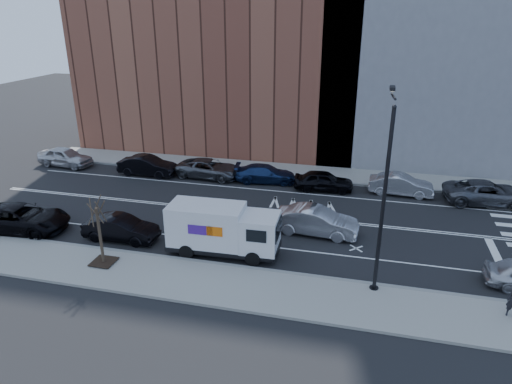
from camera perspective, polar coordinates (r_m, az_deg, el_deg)
The scene contains 21 objects.
ground at distance 30.41m, azimuth 1.31°, elevation -2.83°, with size 120.00×120.00×0.00m, color black.
sidewalk_near at distance 22.92m, azimuth -3.61°, elevation -11.61°, with size 44.00×3.60×0.15m, color gray.
sidewalk_far at distance 38.41m, azimuth 4.18°, elevation 2.61°, with size 44.00×3.60×0.15m, color gray.
curb_near at distance 24.36m, azimuth -2.35°, elevation -9.34°, with size 44.00×0.25×0.17m, color gray.
curb_far at distance 36.73m, azimuth 3.70°, elevation 1.72°, with size 44.00×0.25×0.17m, color gray.
road_markings at distance 30.41m, azimuth 1.31°, elevation -2.83°, with size 40.00×8.60×0.01m, color white, non-canonical shape.
bldg_brick at distance 44.84m, azimuth -4.53°, elevation 19.62°, with size 26.00×10.00×22.00m, color brown.
bldg_concrete at distance 43.01m, azimuth 23.54°, elevation 20.59°, with size 20.00×10.00×26.00m, color slate.
streetlight at distance 21.49m, azimuth 15.75°, elevation 0.24°, with size 0.44×4.02×9.34m.
street_tree at distance 25.28m, azimuth -18.82°, elevation -5.82°, with size 1.20×1.20×3.75m.
fedex_van at distance 25.19m, azimuth -4.23°, elevation -4.64°, with size 6.26×2.37×2.83m.
far_parked_a at distance 42.96m, azimuth -22.75°, elevation 4.08°, with size 1.94×4.83×1.65m, color #ADADB2.
far_parked_b at distance 38.48m, azimuth -13.40°, elevation 3.22°, with size 1.68×4.81×1.59m, color black.
far_parked_c at distance 37.10m, azimuth -5.88°, elevation 2.93°, with size 2.44×5.30×1.47m, color #4E5056.
far_parked_d at distance 35.88m, azimuth 1.20°, elevation 2.31°, with size 1.95×4.79×1.39m, color navy.
far_parked_e at distance 34.58m, azimuth 8.45°, elevation 1.40°, with size 1.77×4.41×1.50m, color black.
far_parked_f at distance 35.07m, azimuth 17.67°, elevation 0.88°, with size 1.60×4.60×1.52m, color #BBBBC0.
far_parked_g at distance 35.72m, azimuth 26.88°, elevation -0.07°, with size 2.64×5.72×1.59m, color #51535A.
driving_sedan at distance 27.79m, azimuth 7.53°, elevation -3.63°, with size 1.76×5.04×1.66m, color #BCBCC1.
near_parked_rear_a at distance 28.05m, azimuth -16.53°, elevation -4.37°, with size 1.55×4.44×1.46m, color black.
near_parked_rear_b at distance 31.48m, azimuth -27.41°, elevation -2.91°, with size 2.73×5.92×1.65m, color black.
Camera 1 is at (5.94, -26.98, 12.69)m, focal length 32.00 mm.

